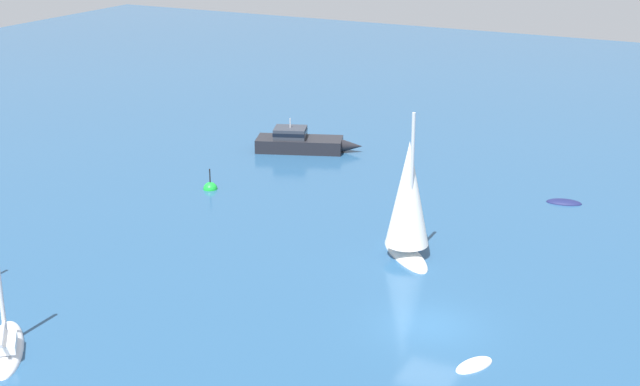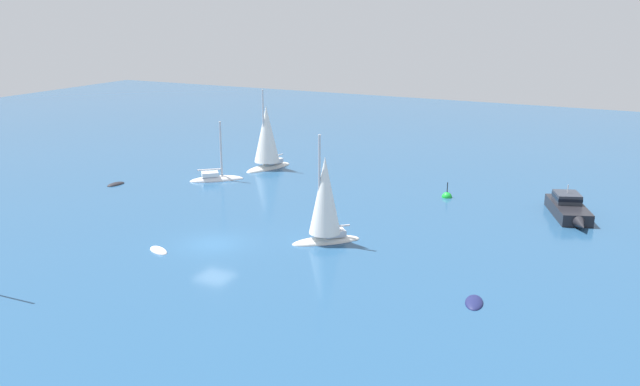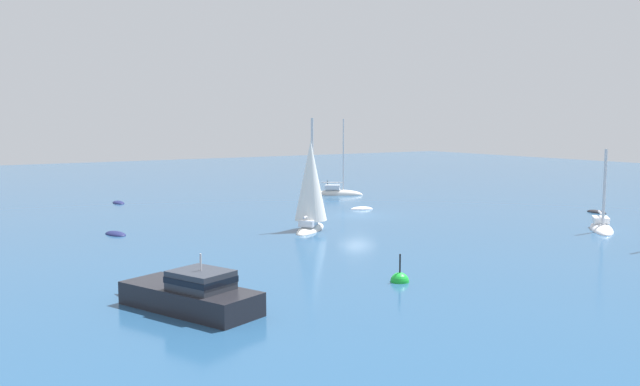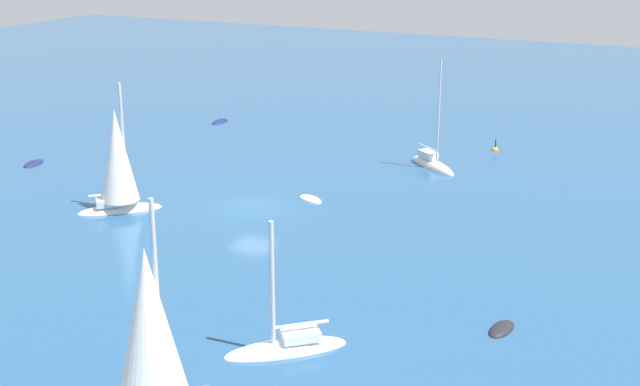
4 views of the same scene
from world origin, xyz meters
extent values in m
plane|color=navy|center=(0.00, 0.00, 0.00)|extent=(160.00, 160.00, 0.00)
ellipsoid|color=silver|center=(-13.04, 7.07, 0.00)|extent=(3.99, 4.63, 1.10)
cube|color=silver|center=(-13.41, 6.60, 0.78)|extent=(1.55, 1.67, 0.46)
cylinder|color=silver|center=(-12.73, 7.46, 4.11)|extent=(0.13, 0.13, 7.13)
cylinder|color=silver|center=(-13.43, 6.58, 1.26)|extent=(1.47, 1.83, 0.10)
cylinder|color=silver|center=(20.82, 8.40, 4.25)|extent=(0.17, 0.17, 7.63)
cone|color=white|center=(21.20, 8.28, 3.60)|extent=(3.24, 3.24, 5.72)
ellipsoid|color=white|center=(-2.82, 2.52, 0.00)|extent=(1.59, 2.11, 0.48)
ellipsoid|color=black|center=(9.29, 17.58, 0.00)|extent=(1.99, 1.14, 0.44)
ellipsoid|color=#191E4C|center=(-18.25, -13.74, 0.00)|extent=(2.13, 0.94, 0.45)
ellipsoid|color=#191E4C|center=(-1.43, -18.80, 0.00)|extent=(2.26, 1.43, 0.45)
ellipsoid|color=white|center=(14.90, 10.13, 0.00)|extent=(4.47, 4.77, 0.87)
cube|color=white|center=(14.49, 10.59, 0.63)|extent=(1.77, 1.81, 0.39)
cylinder|color=silver|center=(15.24, 9.75, 3.04)|extent=(0.19, 0.19, 5.21)
cylinder|color=silver|center=(14.47, 10.61, 1.08)|extent=(1.65, 1.82, 0.15)
ellipsoid|color=silver|center=(3.98, -6.88, 0.00)|extent=(4.46, 4.62, 0.77)
cube|color=silver|center=(4.39, -7.32, 0.61)|extent=(1.76, 1.78, 0.44)
cylinder|color=silver|center=(3.64, -6.52, 4.06)|extent=(0.18, 0.18, 7.34)
cylinder|color=silver|center=(4.40, -7.33, 1.08)|extent=(1.64, 1.74, 0.14)
cone|color=white|center=(3.91, -6.81, 3.44)|extent=(3.17, 3.17, 5.51)
sphere|color=orange|center=(-19.36, 9.92, 0.00)|extent=(0.50, 0.50, 0.50)
cylinder|color=black|center=(-19.36, 9.92, 0.55)|extent=(0.08, 0.08, 0.60)
camera|label=1|loc=(-12.35, 34.62, 18.62)|focal=52.00mm
camera|label=2|loc=(-36.44, -26.62, 16.17)|focal=37.83mm
camera|label=3|loc=(43.11, -31.26, 7.62)|focal=37.80mm
camera|label=4|loc=(41.95, 24.64, 16.78)|focal=47.50mm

